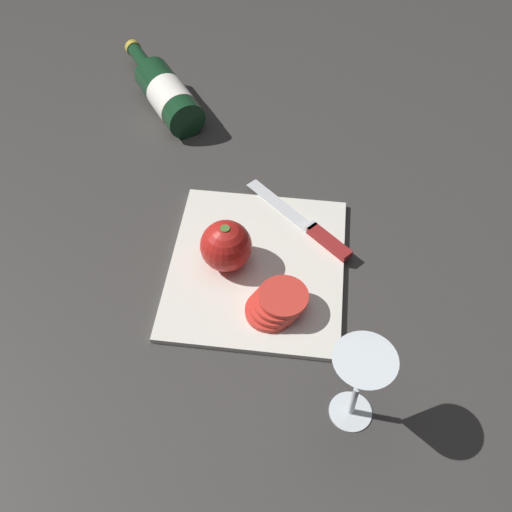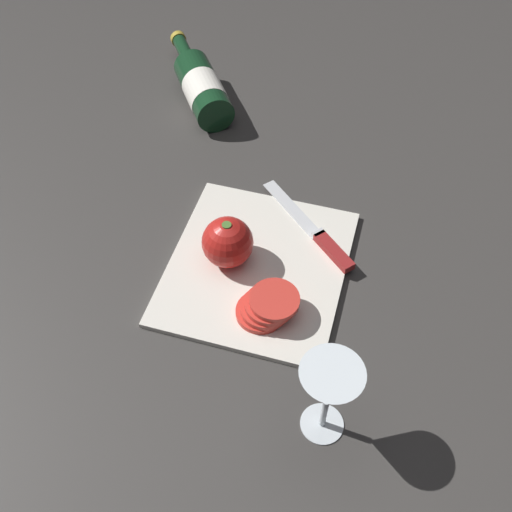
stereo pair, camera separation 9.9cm
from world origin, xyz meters
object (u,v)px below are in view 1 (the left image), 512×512
at_px(whole_tomato, 226,247).
at_px(tomato_slice_stack_near, 277,304).
at_px(wine_bottle, 167,94).
at_px(wine_glass, 361,377).
at_px(knife, 317,233).

xyz_separation_m(whole_tomato, tomato_slice_stack_near, (-0.09, -0.09, -0.02)).
relative_size(wine_bottle, wine_glass, 1.87).
xyz_separation_m(wine_glass, whole_tomato, (0.24, 0.22, -0.05)).
bearing_deg(wine_glass, tomato_slice_stack_near, 38.64).
relative_size(whole_tomato, knife, 0.43).
relative_size(wine_glass, whole_tomato, 1.75).
bearing_deg(wine_bottle, tomato_slice_stack_near, -150.44).
xyz_separation_m(wine_glass, tomato_slice_stack_near, (0.15, 0.12, -0.08)).
bearing_deg(tomato_slice_stack_near, wine_glass, -141.36).
xyz_separation_m(knife, tomato_slice_stack_near, (-0.17, 0.06, 0.01)).
bearing_deg(tomato_slice_stack_near, wine_bottle, 29.56).
height_order(knife, tomato_slice_stack_near, tomato_slice_stack_near).
height_order(wine_bottle, wine_glass, wine_glass).
xyz_separation_m(wine_bottle, knife, (-0.33, -0.34, -0.02)).
bearing_deg(whole_tomato, knife, -61.29).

